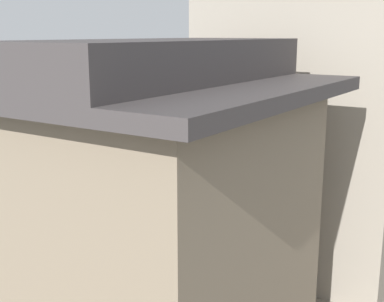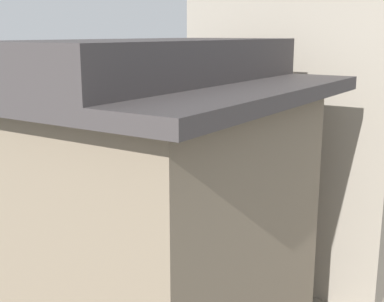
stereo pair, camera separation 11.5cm
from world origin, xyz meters
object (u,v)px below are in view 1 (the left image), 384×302
at_px(boat_upstream_distant, 294,164).
at_px(house_waterfront_second, 326,102).
at_px(mooring_post_dock_near, 106,276).
at_px(boat_moored_nearest, 135,243).
at_px(boat_moored_far, 267,101).
at_px(house_waterfront_nearest, 161,216).
at_px(mooring_post_dock_mid, 259,187).
at_px(house_waterfront_tall, 382,82).
at_px(boat_moored_third, 82,154).
at_px(boat_moored_second, 332,136).

distance_m(boat_upstream_distant, house_waterfront_second, 12.29).
bearing_deg(mooring_post_dock_near, boat_moored_nearest, 119.03).
bearing_deg(boat_upstream_distant, mooring_post_dock_near, -84.27).
bearing_deg(boat_moored_far, boat_moored_nearest, -71.47).
xyz_separation_m(boat_moored_far, house_waterfront_second, (16.82, -32.11, 4.69)).
bearing_deg(house_waterfront_nearest, house_waterfront_second, 86.57).
bearing_deg(boat_upstream_distant, mooring_post_dock_mid, -77.81).
relative_size(boat_upstream_distant, house_waterfront_tall, 0.62).
relative_size(boat_moored_third, house_waterfront_tall, 0.51).
xyz_separation_m(boat_moored_third, house_waterfront_nearest, (15.46, -13.16, 3.45)).
height_order(house_waterfront_second, mooring_post_dock_mid, house_waterfront_second).
xyz_separation_m(house_waterfront_second, house_waterfront_tall, (-0.22, 7.50, -0.00)).
relative_size(house_waterfront_tall, mooring_post_dock_near, 11.47).
bearing_deg(boat_moored_far, house_waterfront_second, -62.35).
bearing_deg(boat_moored_nearest, boat_upstream_distant, 88.74).
distance_m(house_waterfront_tall, mooring_post_dock_mid, 6.86).
height_order(boat_moored_third, mooring_post_dock_near, mooring_post_dock_near).
xyz_separation_m(house_waterfront_nearest, mooring_post_dock_mid, (-2.90, 10.15, -2.54)).
relative_size(boat_moored_nearest, boat_upstream_distant, 1.05).
relative_size(boat_moored_far, boat_upstream_distant, 0.60).
height_order(boat_moored_far, house_waterfront_tall, house_waterfront_tall).
height_order(boat_moored_far, boat_upstream_distant, boat_moored_far).
bearing_deg(house_waterfront_tall, boat_moored_second, 115.95).
bearing_deg(house_waterfront_second, boat_moored_nearest, -154.82).
height_order(boat_moored_far, mooring_post_dock_near, mooring_post_dock_near).
xyz_separation_m(boat_upstream_distant, house_waterfront_nearest, (4.51, -17.60, 3.49)).
distance_m(boat_upstream_distant, mooring_post_dock_near, 16.15).
distance_m(boat_moored_nearest, boat_moored_third, 13.46).
distance_m(boat_moored_third, mooring_post_dock_near, 17.12).
bearing_deg(boat_moored_third, house_waterfront_nearest, -40.40).
xyz_separation_m(boat_moored_nearest, house_waterfront_second, (5.23, 2.46, 4.71)).
height_order(house_waterfront_second, house_waterfront_tall, same).
height_order(house_waterfront_tall, mooring_post_dock_near, house_waterfront_tall).
distance_m(house_waterfront_second, mooring_post_dock_near, 7.80).
relative_size(boat_moored_third, mooring_post_dock_near, 5.86).
bearing_deg(mooring_post_dock_near, boat_upstream_distant, 95.73).
bearing_deg(mooring_post_dock_mid, boat_moored_second, 98.64).
height_order(house_waterfront_nearest, house_waterfront_second, house_waterfront_second).
height_order(boat_moored_far, house_waterfront_second, house_waterfront_second).
xyz_separation_m(boat_moored_second, boat_upstream_distant, (0.86, -8.80, 0.06)).
distance_m(boat_moored_third, house_waterfront_nearest, 20.59).
bearing_deg(boat_moored_third, mooring_post_dock_mid, -13.47).
xyz_separation_m(boat_moored_third, house_waterfront_second, (15.90, -5.74, 4.74)).
xyz_separation_m(house_waterfront_nearest, house_waterfront_second, (0.44, 7.42, 1.28)).
relative_size(boat_moored_far, mooring_post_dock_near, 4.25).
bearing_deg(mooring_post_dock_near, mooring_post_dock_mid, 90.00).
height_order(boat_moored_third, house_waterfront_tall, house_waterfront_tall).
bearing_deg(boat_moored_far, house_waterfront_nearest, -67.49).
bearing_deg(mooring_post_dock_mid, mooring_post_dock_near, -90.00).
relative_size(boat_moored_nearest, house_waterfront_second, 0.65).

